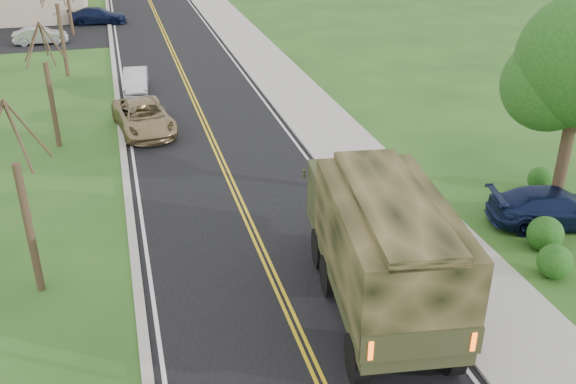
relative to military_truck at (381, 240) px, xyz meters
name	(u,v)px	position (x,y,z in m)	size (l,w,h in m)	color
road	(170,47)	(-2.50, 33.59, -2.31)	(8.00, 120.00, 0.01)	black
curb_right	(226,43)	(1.65, 33.59, -2.26)	(0.30, 120.00, 0.12)	#9E998E
sidewalk_right	(249,41)	(3.40, 33.59, -2.27)	(3.20, 120.00, 0.10)	#9E998E
curb_left	(112,50)	(-6.65, 33.59, -2.27)	(0.30, 120.00, 0.10)	#9E998E
bare_tree_a	(26,214)	(-9.50, 3.59, 0.31)	(1.93, 2.26, 6.08)	#38281C
bare_tree_b	(51,95)	(-9.50, 15.59, 0.16)	(1.83, 2.14, 5.73)	#38281C
bare_tree_c	(61,32)	(-9.50, 27.59, 0.46)	(2.04, 2.39, 6.42)	#38281C
bare_tree_d	(68,2)	(-9.50, 39.59, 0.23)	(1.88, 2.20, 5.91)	#38281C
military_truck	(381,240)	(0.00, 0.00, 0.00)	(3.90, 8.42, 4.05)	black
suv_champagne	(144,117)	(-5.50, 16.48, -1.59)	(2.43, 5.27, 1.47)	#927C52
sedan_silver	(136,80)	(-5.50, 23.30, -1.68)	(1.34, 3.85, 1.27)	silver
pickup_navy	(555,208)	(8.07, 3.01, -1.63)	(1.91, 4.71, 1.37)	#101A3B
lot_car_silver	(40,35)	(-11.69, 37.01, -1.68)	(1.35, 3.87, 1.28)	#B4B4B9
lot_car_navy	(98,16)	(-7.50, 43.35, -1.63)	(1.92, 4.72, 1.37)	#0E1533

